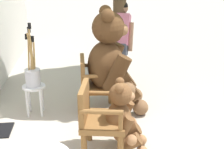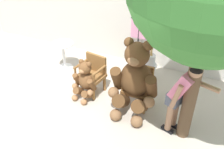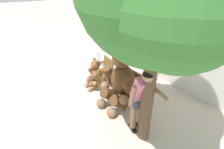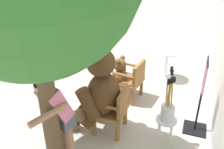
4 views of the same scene
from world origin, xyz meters
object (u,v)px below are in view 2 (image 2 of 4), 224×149
object	(u,v)px
person_visitor	(182,93)
clothing_display_stand	(138,43)
wooden_chair_left	(92,73)
brush_bucket	(151,57)
round_side_table	(63,53)
teddy_bear_small	(85,80)
wooden_chair_right	(138,85)
white_stool	(150,68)
teddy_bear_large	(135,79)

from	to	relation	value
person_visitor	clothing_display_stand	size ratio (longest dim) A/B	1.13
wooden_chair_left	brush_bucket	world-z (taller)	brush_bucket
wooden_chair_left	brush_bucket	size ratio (longest dim) A/B	0.91
brush_bucket	round_side_table	distance (m)	2.25
person_visitor	brush_bucket	world-z (taller)	person_visitor
teddy_bear_small	wooden_chair_right	bearing A→B (deg)	14.61
wooden_chair_left	person_visitor	xyz separation A→B (m)	(2.03, -0.51, 0.45)
wooden_chair_right	white_stool	distance (m)	0.91
white_stool	clothing_display_stand	xyz separation A→B (m)	(-0.48, 0.47, 0.36)
white_stool	wooden_chair_left	bearing A→B (deg)	-139.98
teddy_bear_large	teddy_bear_small	size ratio (longest dim) A/B	1.74
teddy_bear_small	brush_bucket	size ratio (longest dim) A/B	0.98
wooden_chair_right	round_side_table	bearing A→B (deg)	165.91
teddy_bear_small	clothing_display_stand	world-z (taller)	clothing_display_stand
clothing_display_stand	brush_bucket	bearing A→B (deg)	-44.34
wooden_chair_right	teddy_bear_small	bearing A→B (deg)	-165.39
wooden_chair_right	person_visitor	xyz separation A→B (m)	(0.93, -0.51, 0.45)
person_visitor	wooden_chair_right	bearing A→B (deg)	151.41
wooden_chair_right	brush_bucket	distance (m)	0.92
wooden_chair_left	brush_bucket	distance (m)	1.42
teddy_bear_small	person_visitor	distance (m)	2.11
wooden_chair_right	brush_bucket	world-z (taller)	brush_bucket
wooden_chair_left	person_visitor	world-z (taller)	person_visitor
wooden_chair_left	person_visitor	bearing A→B (deg)	-14.02
teddy_bear_small	round_side_table	distance (m)	1.41
person_visitor	teddy_bear_large	bearing A→B (deg)	165.56
wooden_chair_right	clothing_display_stand	xyz separation A→B (m)	(-0.51, 1.37, 0.26)
teddy_bear_small	white_stool	xyz separation A→B (m)	(1.09, 1.19, -0.10)
teddy_bear_large	teddy_bear_small	xyz separation A→B (m)	(-1.12, -0.02, -0.33)
round_side_table	clothing_display_stand	world-z (taller)	clothing_display_stand
teddy_bear_large	round_side_table	world-z (taller)	teddy_bear_large
brush_bucket	round_side_table	world-z (taller)	brush_bucket
brush_bucket	wooden_chair_left	bearing A→B (deg)	-140.02
brush_bucket	person_visitor	bearing A→B (deg)	-55.81
teddy_bear_large	clothing_display_stand	bearing A→B (deg)	107.28
teddy_bear_large	wooden_chair_left	bearing A→B (deg)	166.34
wooden_chair_right	white_stool	size ratio (longest dim) A/B	1.87
white_stool	clothing_display_stand	world-z (taller)	clothing_display_stand
teddy_bear_small	brush_bucket	world-z (taller)	brush_bucket
teddy_bear_small	wooden_chair_left	bearing A→B (deg)	86.52
white_stool	brush_bucket	xyz separation A→B (m)	(0.00, -0.00, 0.31)
round_side_table	white_stool	bearing A→B (deg)	8.72
round_side_table	wooden_chair_right	bearing A→B (deg)	-14.09
teddy_bear_large	clothing_display_stand	world-z (taller)	teddy_bear_large
person_visitor	round_side_table	world-z (taller)	person_visitor
wooden_chair_right	person_visitor	distance (m)	1.15
teddy_bear_large	clothing_display_stand	xyz separation A→B (m)	(-0.51, 1.64, -0.06)
wooden_chair_right	teddy_bear_large	xyz separation A→B (m)	(0.00, -0.27, 0.32)
white_stool	round_side_table	distance (m)	2.24
brush_bucket	clothing_display_stand	xyz separation A→B (m)	(-0.48, 0.47, 0.05)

